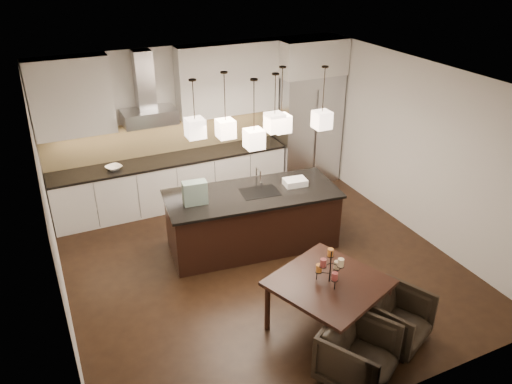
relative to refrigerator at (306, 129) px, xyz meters
name	(u,v)px	position (x,y,z in m)	size (l,w,h in m)	color
floor	(262,266)	(-2.10, -2.38, -1.08)	(5.50, 5.50, 0.02)	black
ceiling	(263,81)	(-2.10, -2.38, 1.73)	(5.50, 5.50, 0.02)	white
wall_back	(197,122)	(-2.10, 0.38, 0.32)	(5.50, 0.02, 2.80)	silver
wall_front	(389,299)	(-2.10, -5.14, 0.32)	(5.50, 0.02, 2.80)	silver
wall_left	(50,225)	(-4.86, -2.38, 0.32)	(0.02, 5.50, 2.80)	silver
wall_right	(418,150)	(0.66, -2.38, 0.32)	(0.02, 5.50, 2.80)	silver
refrigerator	(306,129)	(0.00, 0.00, 0.00)	(1.20, 0.72, 2.15)	#B7B7BA
fridge_panel	(310,56)	(0.00, 0.00, 1.40)	(1.26, 0.72, 0.65)	silver
lower_cabinets	(173,183)	(-2.73, 0.05, -0.64)	(4.21, 0.62, 0.88)	silver
countertop	(171,159)	(-2.73, 0.05, -0.17)	(4.21, 0.66, 0.04)	black
backsplash	(165,136)	(-2.73, 0.35, 0.16)	(4.21, 0.02, 0.63)	#D9C082
upper_cab_left	(71,97)	(-4.20, 0.19, 1.10)	(1.25, 0.35, 1.25)	silver
upper_cab_right	(228,79)	(-1.55, 0.19, 1.10)	(1.86, 0.35, 1.25)	silver
hood_canopy	(149,117)	(-3.03, 0.10, 0.65)	(0.90, 0.52, 0.24)	#B7B7BA
hood_chimney	(144,80)	(-3.03, 0.21, 1.24)	(0.30, 0.28, 0.96)	#B7B7BA
fruit_bowl	(114,168)	(-3.73, 0.00, -0.12)	(0.26, 0.26, 0.06)	silver
island_body	(252,221)	(-1.99, -1.81, -0.62)	(2.56, 1.02, 0.90)	black
island_top	(252,194)	(-1.99, -1.81, -0.15)	(2.64, 1.11, 0.04)	black
faucet	(256,178)	(-1.88, -1.72, 0.06)	(0.10, 0.25, 0.39)	silver
tote_bag	(195,193)	(-2.89, -1.77, 0.04)	(0.35, 0.18, 0.35)	#1A4A34
food_container	(295,182)	(-1.27, -1.85, -0.08)	(0.35, 0.25, 0.10)	silver
dining_table	(327,305)	(-1.95, -3.94, -0.71)	(1.21, 1.21, 0.72)	black
candelabra	(330,267)	(-1.95, -3.94, -0.14)	(0.35, 0.35, 0.42)	black
candle_a	(337,265)	(-1.82, -3.89, -0.18)	(0.07, 0.07, 0.10)	beige
candle_b	(319,268)	(-2.05, -3.86, -0.18)	(0.07, 0.07, 0.10)	#C57128
candle_c	(335,276)	(-1.97, -4.07, -0.18)	(0.07, 0.07, 0.10)	#963937
candle_d	(330,252)	(-1.88, -3.82, -0.02)	(0.07, 0.07, 0.10)	#C57128
candle_e	(323,263)	(-2.07, -3.97, -0.02)	(0.07, 0.07, 0.10)	#963937
candle_f	(341,263)	(-1.88, -4.05, -0.02)	(0.07, 0.07, 0.10)	beige
armchair_left	(358,354)	(-2.07, -4.76, -0.73)	(0.73, 0.76, 0.69)	black
armchair_right	(397,318)	(-1.30, -4.47, -0.75)	(0.70, 0.72, 0.66)	black
pendant_a	(195,128)	(-2.86, -1.89, 1.07)	(0.24, 0.24, 0.26)	beige
pendant_b	(226,129)	(-2.35, -1.69, 0.91)	(0.24, 0.24, 0.26)	beige
pendant_c	(275,122)	(-1.76, -2.06, 1.04)	(0.24, 0.24, 0.26)	beige
pendant_d	(281,123)	(-1.48, -1.75, 0.88)	(0.24, 0.24, 0.26)	beige
pendant_e	(322,120)	(-0.93, -1.98, 0.93)	(0.24, 0.24, 0.26)	beige
pendant_f	(254,139)	(-2.14, -2.21, 0.91)	(0.24, 0.24, 0.26)	beige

